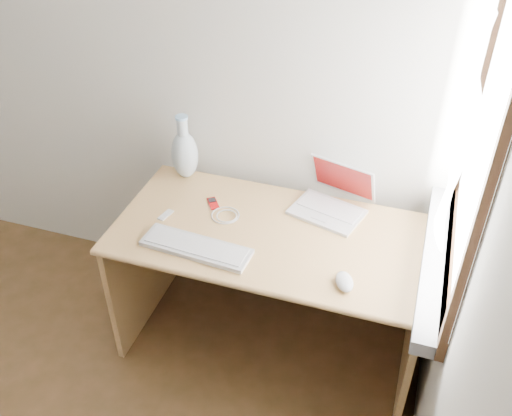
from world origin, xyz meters
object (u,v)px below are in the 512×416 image
(external_keyboard, at_px, (196,247))
(laptop, at_px, (330,200))
(desk, at_px, (276,256))
(vase, at_px, (185,153))

(external_keyboard, bearing_deg, laptop, 48.25)
(desk, xyz_separation_m, external_keyboard, (-0.26, -0.28, 0.22))
(vase, bearing_deg, laptop, -3.14)
(laptop, distance_m, external_keyboard, 0.64)
(external_keyboard, bearing_deg, desk, 51.22)
(laptop, bearing_deg, external_keyboard, -120.29)
(desk, distance_m, vase, 0.65)
(laptop, bearing_deg, desk, -124.74)
(external_keyboard, distance_m, vase, 0.57)
(laptop, height_order, vase, vase)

